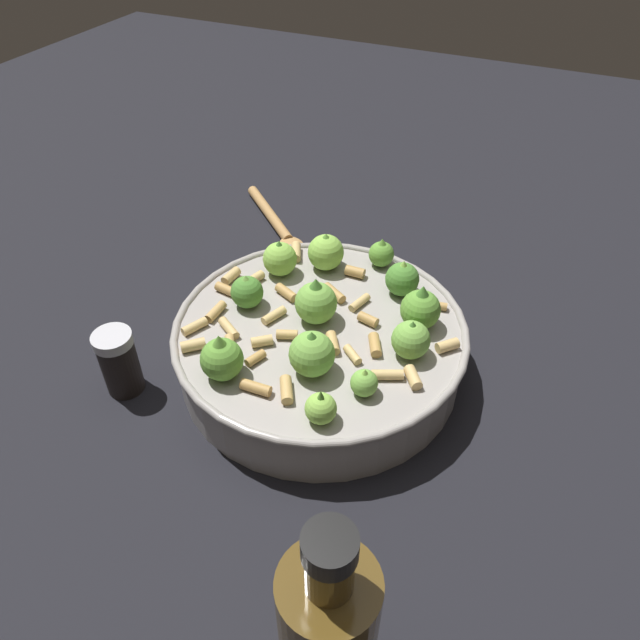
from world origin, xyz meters
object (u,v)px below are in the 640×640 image
at_px(wooden_spoon, 277,224).
at_px(pepper_shaker, 119,362).
at_px(olive_oil_bottle, 328,636).
at_px(cooking_pan, 321,340).

bearing_deg(wooden_spoon, pepper_shaker, 0.12).
height_order(pepper_shaker, olive_oil_bottle, olive_oil_bottle).
bearing_deg(olive_oil_bottle, pepper_shaker, -118.49).
height_order(cooking_pan, olive_oil_bottle, olive_oil_bottle).
bearing_deg(cooking_pan, wooden_spoon, -142.57).
relative_size(cooking_pan, pepper_shaker, 4.11).
height_order(cooking_pan, pepper_shaker, cooking_pan).
xyz_separation_m(pepper_shaker, olive_oil_bottle, (0.18, 0.33, 0.05)).
bearing_deg(pepper_shaker, olive_oil_bottle, 61.51).
bearing_deg(cooking_pan, olive_oil_bottle, 25.39).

